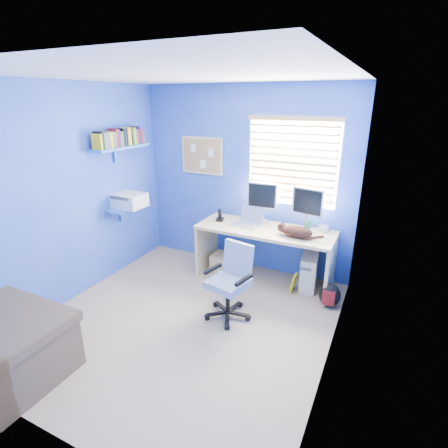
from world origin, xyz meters
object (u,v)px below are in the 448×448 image
at_px(laptop, 247,218).
at_px(office_chair, 230,290).
at_px(tower_pc, 309,271).
at_px(cat, 297,232).
at_px(desk, 264,255).

xyz_separation_m(laptop, office_chair, (0.19, -0.92, -0.54)).
bearing_deg(tower_pc, office_chair, -130.30).
distance_m(tower_pc, office_chair, 1.20).
distance_m(cat, office_chair, 1.07).
bearing_deg(cat, office_chair, -112.42).
bearing_deg(cat, laptop, 179.87).
relative_size(desk, tower_pc, 3.89).
bearing_deg(tower_pc, desk, -179.77).
bearing_deg(laptop, desk, 9.89).
bearing_deg(desk, cat, -14.28).
xyz_separation_m(desk, laptop, (-0.25, 0.00, 0.48)).
bearing_deg(office_chair, cat, 58.54).
xyz_separation_m(cat, tower_pc, (0.15, 0.19, -0.58)).
xyz_separation_m(desk, cat, (0.43, -0.11, 0.44)).
bearing_deg(cat, tower_pc, 60.35).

